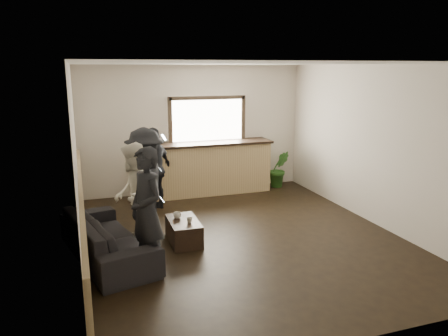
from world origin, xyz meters
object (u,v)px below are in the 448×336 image
object	(u,v)px
person_c	(146,180)
person_d	(155,169)
coffee_table	(184,231)
cup_b	(189,220)
potted_plant	(279,169)
person_a	(147,211)
bar_counter	(211,165)
sofa	(107,237)
person_b	(134,196)
cup_a	(177,215)

from	to	relation	value
person_c	person_d	world-z (taller)	person_c
coffee_table	cup_b	world-z (taller)	cup_b
cup_b	person_d	size ratio (longest dim) A/B	0.06
potted_plant	person_a	distance (m)	4.97
bar_counter	person_a	xyz separation A→B (m)	(-1.95, -3.44, 0.23)
person_a	coffee_table	bearing A→B (deg)	121.09
potted_plant	person_c	xyz separation A→B (m)	(-3.36, -1.80, 0.46)
sofa	cup_b	xyz separation A→B (m)	(1.26, 0.08, 0.09)
potted_plant	person_a	world-z (taller)	person_a
potted_plant	person_b	xyz separation A→B (m)	(-3.65, -2.43, 0.39)
person_c	cup_b	bearing A→B (deg)	33.01
cup_b	person_c	world-z (taller)	person_c
coffee_table	potted_plant	distance (m)	3.86
cup_a	person_d	distance (m)	1.71
bar_counter	person_c	world-z (taller)	bar_counter
sofa	person_c	distance (m)	1.33
person_b	cup_a	bearing A→B (deg)	104.03
sofa	person_c	xyz separation A→B (m)	(0.74, 0.95, 0.57)
bar_counter	person_b	world-z (taller)	bar_counter
potted_plant	person_b	world-z (taller)	person_b
cup_b	person_b	xyz separation A→B (m)	(-0.81, 0.24, 0.41)
person_c	person_a	bearing A→B (deg)	-6.56
person_b	person_d	size ratio (longest dim) A/B	1.00
cup_b	potted_plant	world-z (taller)	potted_plant
bar_counter	person_d	world-z (taller)	bar_counter
sofa	cup_a	size ratio (longest dim) A/B	17.32
cup_b	person_a	world-z (taller)	person_a
person_a	person_c	distance (m)	1.61
bar_counter	person_b	xyz separation A→B (m)	(-2.00, -2.48, 0.18)
cup_b	person_b	bearing A→B (deg)	163.33
person_b	person_c	size ratio (longest dim) A/B	0.92
sofa	person_c	size ratio (longest dim) A/B	1.23
cup_a	person_a	distance (m)	1.26
person_b	potted_plant	bearing A→B (deg)	135.36
person_b	person_c	world-z (taller)	person_c
person_b	person_d	distance (m)	1.80
cup_a	cup_b	xyz separation A→B (m)	(0.13, -0.27, -0.01)
person_d	cup_b	bearing A→B (deg)	48.81
bar_counter	cup_a	world-z (taller)	bar_counter
sofa	potted_plant	world-z (taller)	potted_plant
coffee_table	person_b	bearing A→B (deg)	172.34
person_b	person_c	bearing A→B (deg)	167.09
cup_b	person_b	world-z (taller)	person_b
sofa	person_c	world-z (taller)	person_c
coffee_table	person_b	world-z (taller)	person_b
cup_a	person_b	size ratio (longest dim) A/B	0.08
person_a	bar_counter	bearing A→B (deg)	130.57
bar_counter	potted_plant	size ratio (longest dim) A/B	3.15
person_b	person_d	world-z (taller)	person_b
person_a	person_d	distance (m)	2.72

